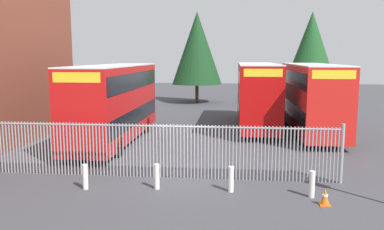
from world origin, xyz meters
TOP-DOWN VIEW (x-y plane):
  - ground_plane at (0.00, 8.00)m, footprint 100.00×100.00m
  - palisade_fence at (-1.37, 0.00)m, footprint 15.35×0.14m
  - double_decker_bus_near_gate at (-4.67, 6.37)m, footprint 2.54×10.81m
  - double_decker_bus_behind_fence_left at (6.99, 10.32)m, footprint 2.54×10.81m
  - double_decker_bus_behind_fence_right at (3.66, 12.21)m, footprint 2.54×10.81m
  - bollard_near_left at (-3.38, -1.72)m, footprint 0.20×0.20m
  - bollard_center_front at (-0.75, -1.42)m, footprint 0.20×0.20m
  - bollard_near_right at (2.00, -1.45)m, footprint 0.20×0.20m
  - bollard_far_right at (4.81, -1.73)m, footprint 0.20×0.20m
  - traffic_cone_by_gate at (5.11, -2.46)m, footprint 0.34×0.34m
  - tree_tall_back at (-1.84, 26.50)m, footprint 5.27×5.27m
  - tree_short_side at (10.37, 29.03)m, footprint 5.24×5.24m

SIDE VIEW (x-z plane):
  - ground_plane at x=0.00m, z-range 0.00..0.00m
  - traffic_cone_by_gate at x=5.11m, z-range -0.01..0.58m
  - bollard_near_left at x=-3.38m, z-range 0.00..0.95m
  - bollard_center_front at x=-0.75m, z-range 0.00..0.95m
  - bollard_near_right at x=2.00m, z-range 0.00..0.95m
  - bollard_far_right at x=4.81m, z-range 0.00..0.95m
  - palisade_fence at x=-1.37m, z-range 0.00..2.35m
  - double_decker_bus_near_gate at x=-4.67m, z-range 0.21..4.63m
  - double_decker_bus_behind_fence_left at x=6.99m, z-range 0.21..4.63m
  - double_decker_bus_behind_fence_right at x=3.66m, z-range 0.21..4.63m
  - tree_tall_back at x=-1.84m, z-range 1.00..10.52m
  - tree_short_side at x=10.37m, z-range 1.10..10.80m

